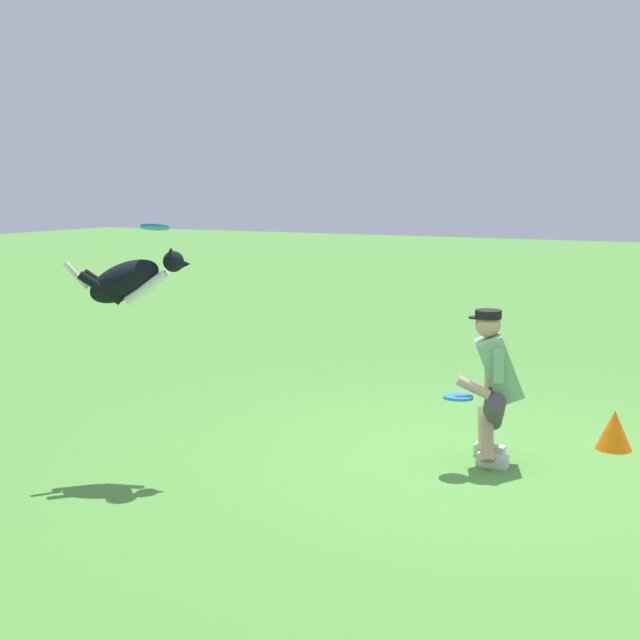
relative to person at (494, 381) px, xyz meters
name	(u,v)px	position (x,y,z in m)	size (l,w,h in m)	color
ground_plane	(459,461)	(0.25, 0.11, -0.70)	(60.00, 60.00, 0.00)	#53933D
person	(494,381)	(0.00, 0.00, 0.00)	(0.53, 0.69, 1.29)	silver
dog	(130,280)	(2.58, 1.48, 0.86)	(0.89, 0.61, 0.51)	black
frisbee_flying	(155,227)	(2.41, 1.37, 1.28)	(0.23, 0.23, 0.02)	#1980DA
frisbee_held	(458,397)	(0.20, 0.33, -0.09)	(0.25, 0.25, 0.02)	#2781ED
training_cone	(614,430)	(-0.87, -0.82, -0.52)	(0.32, 0.32, 0.35)	orange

